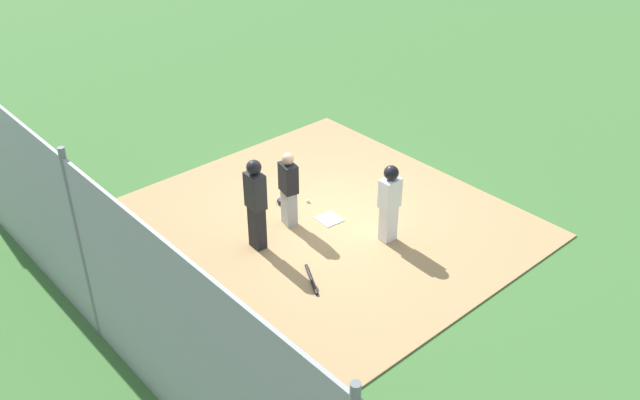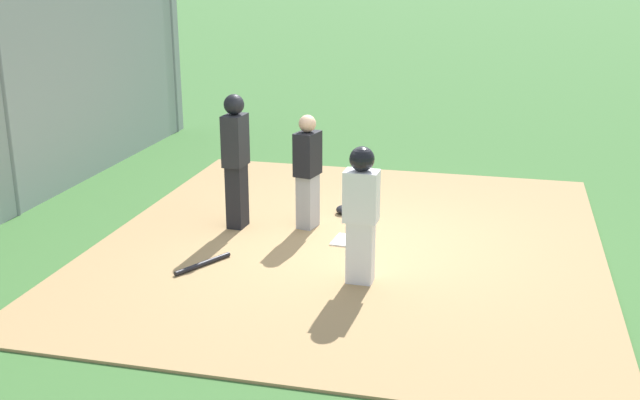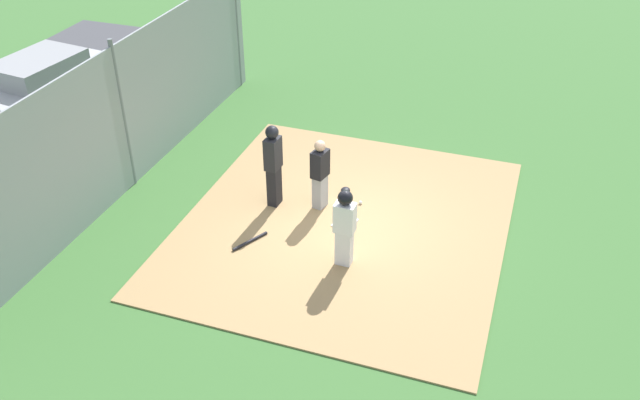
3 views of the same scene
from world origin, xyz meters
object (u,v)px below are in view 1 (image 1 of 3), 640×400
object	(u,v)px
baseball_bat	(311,279)
catcher_mask	(282,201)
umpire	(256,202)
catcher	(289,188)
home_plate	(330,219)
baseball	(308,201)
runner	(390,199)

from	to	relation	value
baseball_bat	catcher_mask	xyz separation A→B (m)	(-2.34, 1.24, 0.03)
baseball_bat	umpire	bearing A→B (deg)	-149.54
catcher	baseball_bat	world-z (taller)	catcher
home_plate	baseball	size ratio (longest dim) A/B	5.95
umpire	runner	distance (m)	2.47
catcher	runner	distance (m)	1.97
baseball_bat	baseball	bearing A→B (deg)	168.39
baseball	catcher	bearing A→B (deg)	-65.67
umpire	catcher	bearing A→B (deg)	16.41
umpire	baseball_bat	distance (m)	1.74
home_plate	baseball_bat	world-z (taller)	baseball_bat
catcher_mask	runner	bearing A→B (deg)	16.51
baseball_bat	catcher_mask	world-z (taller)	catcher_mask
catcher	catcher_mask	size ratio (longest dim) A/B	6.54
catcher	catcher_mask	xyz separation A→B (m)	(-0.67, 0.36, -0.75)
catcher	baseball_bat	size ratio (longest dim) A/B	1.88
home_plate	baseball	distance (m)	0.79
home_plate	runner	world-z (taller)	runner
home_plate	baseball_bat	xyz separation A→B (m)	(1.24, -1.57, 0.02)
runner	catcher_mask	size ratio (longest dim) A/B	6.66
catcher	baseball	world-z (taller)	catcher
home_plate	runner	distance (m)	1.57
home_plate	baseball	world-z (taller)	baseball
umpire	home_plate	bearing A→B (deg)	-3.78
runner	catcher_mask	bearing A→B (deg)	17.91
runner	baseball_bat	distance (m)	2.12
catcher	runner	bearing A→B (deg)	-45.40
umpire	baseball_bat	bearing A→B (deg)	-83.84
home_plate	baseball	bearing A→B (deg)	172.24
umpire	baseball	xyz separation A→B (m)	(-0.57, 1.74, -0.94)
baseball	baseball_bat	bearing A→B (deg)	-39.56
baseball	catcher_mask	bearing A→B (deg)	-125.65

